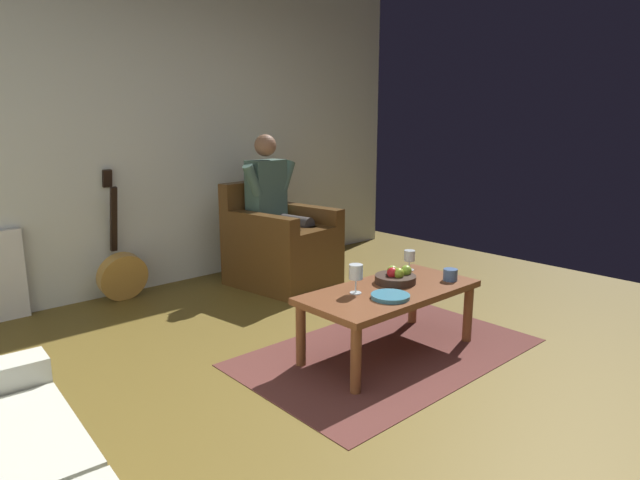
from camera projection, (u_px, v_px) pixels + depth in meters
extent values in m
plane|color=brown|center=(392.00, 394.00, 2.91)|extent=(6.40, 6.40, 0.00)
cube|color=silver|center=(149.00, 126.00, 4.55)|extent=(5.67, 0.06, 2.77)
cube|color=brown|center=(388.00, 352.00, 3.43)|extent=(1.86, 1.17, 0.01)
cube|color=#553617|center=(283.00, 260.00, 4.81)|extent=(0.82, 0.93, 0.43)
cube|color=#553617|center=(287.00, 232.00, 4.72)|extent=(0.56, 0.77, 0.10)
cube|color=#553617|center=(304.00, 218.00, 4.96)|extent=(0.24, 0.84, 0.24)
cube|color=#553617|center=(258.00, 228.00, 4.52)|extent=(0.24, 0.84, 0.24)
cube|color=#553617|center=(253.00, 206.00, 4.94)|extent=(0.72, 0.22, 0.46)
cube|color=#426054|center=(266.00, 192.00, 4.80)|extent=(0.37, 0.23, 0.56)
sphere|color=brown|center=(265.00, 145.00, 4.71)|extent=(0.19, 0.19, 0.19)
cylinder|color=#403B39|center=(292.00, 222.00, 4.81)|extent=(0.19, 0.43, 0.13)
cylinder|color=#403B39|center=(310.00, 257.00, 4.74)|extent=(0.13, 0.13, 0.53)
cylinder|color=#426054|center=(286.00, 176.00, 4.90)|extent=(0.21, 0.12, 0.29)
cylinder|color=#403B39|center=(276.00, 226.00, 4.65)|extent=(0.19, 0.43, 0.13)
cylinder|color=#403B39|center=(295.00, 261.00, 4.58)|extent=(0.13, 0.13, 0.53)
cylinder|color=#426054|center=(253.00, 180.00, 4.59)|extent=(0.21, 0.12, 0.29)
cube|color=brown|center=(390.00, 292.00, 3.35)|extent=(1.15, 0.56, 0.04)
cylinder|color=brown|center=(468.00, 314.00, 3.57)|extent=(0.06, 0.06, 0.38)
cylinder|color=brown|center=(356.00, 360.00, 2.88)|extent=(0.06, 0.06, 0.38)
cylinder|color=brown|center=(413.00, 297.00, 3.90)|extent=(0.06, 0.06, 0.38)
cylinder|color=brown|center=(301.00, 335.00, 3.21)|extent=(0.06, 0.06, 0.38)
cylinder|color=#B8863C|center=(123.00, 277.00, 4.39)|extent=(0.39, 0.17, 0.40)
cylinder|color=black|center=(125.00, 275.00, 4.35)|extent=(0.11, 0.02, 0.11)
cube|color=black|center=(114.00, 219.00, 4.36)|extent=(0.05, 0.13, 0.54)
cube|color=black|center=(107.00, 178.00, 4.33)|extent=(0.07, 0.06, 0.14)
cylinder|color=silver|center=(356.00, 293.00, 3.25)|extent=(0.07, 0.07, 0.01)
cylinder|color=silver|center=(356.00, 286.00, 3.24)|extent=(0.01, 0.01, 0.08)
cylinder|color=silver|center=(356.00, 272.00, 3.23)|extent=(0.08, 0.08, 0.09)
cylinder|color=#590C19|center=(356.00, 276.00, 3.23)|extent=(0.07, 0.07, 0.04)
cylinder|color=silver|center=(409.00, 270.00, 3.75)|extent=(0.07, 0.07, 0.01)
cylinder|color=silver|center=(409.00, 265.00, 3.74)|extent=(0.01, 0.01, 0.06)
cylinder|color=silver|center=(410.00, 256.00, 3.73)|extent=(0.08, 0.08, 0.07)
cylinder|color=#590C19|center=(409.00, 258.00, 3.73)|extent=(0.07, 0.07, 0.03)
cylinder|color=#34241C|center=(395.00, 279.00, 3.46)|extent=(0.26, 0.26, 0.05)
sphere|color=red|center=(392.00, 273.00, 3.43)|extent=(0.07, 0.07, 0.07)
sphere|color=#8DA027|center=(399.00, 273.00, 3.42)|extent=(0.07, 0.07, 0.07)
sphere|color=#8AB235|center=(406.00, 271.00, 3.48)|extent=(0.07, 0.07, 0.07)
sphere|color=#86AC3D|center=(392.00, 271.00, 3.48)|extent=(0.07, 0.07, 0.07)
cylinder|color=teal|center=(390.00, 296.00, 3.16)|extent=(0.23, 0.23, 0.02)
cylinder|color=#446291|center=(450.00, 275.00, 3.51)|extent=(0.09, 0.09, 0.08)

